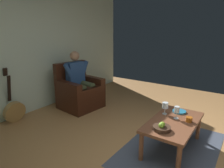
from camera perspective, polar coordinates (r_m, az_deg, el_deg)
The scene contains 12 objects.
ground_plane at distance 2.91m, azimuth 16.07°, elevation -20.24°, with size 7.04×7.04×0.00m, color #B07D48.
wall_back at distance 4.31m, azimuth -23.27°, elevation 9.87°, with size 5.91×0.06×2.69m, color silver.
rug at distance 3.16m, azimuth 16.43°, elevation -17.02°, with size 1.78×1.18×0.01m, color #454D5D.
armchair at distance 4.42m, azimuth -9.26°, elevation -2.37°, with size 0.86×0.82×0.97m.
person_seated at distance 4.32m, azimuth -9.30°, elevation 1.63°, with size 0.66×0.59×1.22m.
coffee_table at distance 2.99m, azimuth 16.98°, elevation -11.00°, with size 1.08×0.58×0.43m.
guitar at distance 4.13m, azimuth -25.99°, elevation -6.65°, with size 0.39×0.25×1.01m.
wine_glass_near at distance 2.99m, azimuth 17.91°, elevation -7.12°, with size 0.07×0.07×0.18m.
wine_glass_far at distance 3.10m, azimuth 14.85°, elevation -6.04°, with size 0.09×0.09×0.18m.
fruit_bowl at distance 2.66m, azimuth 13.92°, elevation -11.87°, with size 0.22×0.22×0.11m.
decorative_dish at distance 3.27m, azimuth 18.53°, elevation -7.38°, with size 0.20×0.20×0.02m, color teal.
candle_jar at distance 2.99m, azimuth 21.01°, elevation -9.34°, with size 0.09×0.09×0.07m, color #A85316.
Camera 1 is at (2.29, 0.67, 1.67)m, focal length 32.24 mm.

